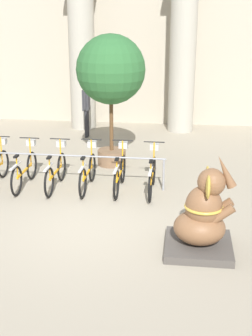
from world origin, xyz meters
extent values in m
plane|color=#9E937F|center=(0.00, 0.00, 0.00)|extent=(60.00, 60.00, 0.00)
cube|color=#B2A893|center=(0.00, 8.60, 3.00)|extent=(20.00, 0.20, 6.00)
cylinder|color=#ADA899|center=(-1.68, 7.60, 2.50)|extent=(0.86, 0.86, 5.00)
cylinder|color=#ADA899|center=(1.68, 7.60, 2.50)|extent=(0.86, 0.86, 5.00)
cylinder|color=gray|center=(1.39, 1.95, 0.38)|extent=(0.05, 0.05, 0.75)
cylinder|color=gray|center=(-0.71, 1.95, 0.75)|extent=(4.31, 0.04, 0.04)
torus|color=black|center=(-2.56, 2.35, 0.34)|extent=(0.05, 0.68, 0.68)
cylinder|color=orange|center=(-2.56, 2.31, 0.69)|extent=(0.03, 0.03, 0.71)
cylinder|color=black|center=(-2.56, 2.31, 1.05)|extent=(0.48, 0.03, 0.03)
cube|color=#BCBCBC|center=(-2.56, 2.41, 0.91)|extent=(0.20, 0.16, 0.14)
torus|color=black|center=(-1.82, 2.31, 0.34)|extent=(0.05, 0.68, 0.68)
torus|color=black|center=(-1.82, 1.23, 0.34)|extent=(0.05, 0.68, 0.68)
cube|color=orange|center=(-1.82, 1.77, 0.39)|extent=(0.04, 0.98, 0.04)
cube|color=#BCBCBC|center=(-1.82, 1.23, 0.70)|extent=(0.06, 0.57, 0.03)
cylinder|color=orange|center=(-1.82, 1.33, 0.60)|extent=(0.03, 0.03, 0.52)
cube|color=black|center=(-1.82, 1.33, 0.88)|extent=(0.08, 0.18, 0.04)
cylinder|color=orange|center=(-1.82, 2.27, 0.69)|extent=(0.03, 0.03, 0.71)
cylinder|color=black|center=(-1.82, 2.27, 1.05)|extent=(0.48, 0.03, 0.03)
cube|color=#BCBCBC|center=(-1.82, 2.37, 0.91)|extent=(0.20, 0.16, 0.14)
torus|color=black|center=(-1.08, 2.32, 0.34)|extent=(0.05, 0.68, 0.68)
torus|color=black|center=(-1.08, 1.24, 0.34)|extent=(0.05, 0.68, 0.68)
cube|color=orange|center=(-1.08, 1.78, 0.39)|extent=(0.04, 0.98, 0.04)
cube|color=#BCBCBC|center=(-1.08, 1.24, 0.70)|extent=(0.06, 0.57, 0.03)
cylinder|color=orange|center=(-1.08, 1.34, 0.60)|extent=(0.03, 0.03, 0.52)
cube|color=black|center=(-1.08, 1.34, 0.88)|extent=(0.08, 0.18, 0.04)
cylinder|color=orange|center=(-1.08, 2.28, 0.69)|extent=(0.03, 0.03, 0.71)
cylinder|color=black|center=(-1.08, 2.28, 1.05)|extent=(0.48, 0.03, 0.03)
cube|color=#BCBCBC|center=(-1.08, 2.38, 0.91)|extent=(0.20, 0.16, 0.14)
torus|color=black|center=(-0.34, 2.36, 0.34)|extent=(0.05, 0.68, 0.68)
torus|color=black|center=(-0.34, 1.28, 0.34)|extent=(0.05, 0.68, 0.68)
cube|color=orange|center=(-0.34, 1.82, 0.39)|extent=(0.04, 0.98, 0.04)
cube|color=#BCBCBC|center=(-0.34, 1.28, 0.70)|extent=(0.06, 0.57, 0.03)
cylinder|color=orange|center=(-0.34, 1.38, 0.60)|extent=(0.03, 0.03, 0.52)
cube|color=black|center=(-0.34, 1.38, 0.88)|extent=(0.08, 0.18, 0.04)
cylinder|color=orange|center=(-0.34, 2.32, 0.69)|extent=(0.03, 0.03, 0.71)
cylinder|color=black|center=(-0.34, 2.32, 1.05)|extent=(0.48, 0.03, 0.03)
cube|color=#BCBCBC|center=(-0.34, 2.42, 0.91)|extent=(0.20, 0.16, 0.14)
torus|color=black|center=(0.40, 2.38, 0.34)|extent=(0.05, 0.68, 0.68)
torus|color=black|center=(0.40, 1.30, 0.34)|extent=(0.05, 0.68, 0.68)
cube|color=orange|center=(0.40, 1.84, 0.39)|extent=(0.04, 0.98, 0.04)
cube|color=#BCBCBC|center=(0.40, 1.30, 0.70)|extent=(0.06, 0.57, 0.03)
cylinder|color=orange|center=(0.40, 1.40, 0.60)|extent=(0.03, 0.03, 0.52)
cube|color=black|center=(0.40, 1.40, 0.88)|extent=(0.08, 0.18, 0.04)
cylinder|color=orange|center=(0.40, 2.34, 0.69)|extent=(0.03, 0.03, 0.71)
cylinder|color=black|center=(0.40, 2.34, 1.05)|extent=(0.48, 0.03, 0.03)
cube|color=#BCBCBC|center=(0.40, 2.44, 0.91)|extent=(0.20, 0.16, 0.14)
torus|color=black|center=(1.14, 2.33, 0.34)|extent=(0.05, 0.68, 0.68)
torus|color=black|center=(1.14, 1.25, 0.34)|extent=(0.05, 0.68, 0.68)
cube|color=orange|center=(1.14, 1.79, 0.39)|extent=(0.04, 0.98, 0.04)
cube|color=#BCBCBC|center=(1.14, 1.25, 0.70)|extent=(0.06, 0.57, 0.03)
cylinder|color=orange|center=(1.14, 1.35, 0.60)|extent=(0.03, 0.03, 0.52)
cube|color=black|center=(1.14, 1.35, 0.88)|extent=(0.08, 0.18, 0.04)
cylinder|color=orange|center=(1.14, 2.29, 0.69)|extent=(0.03, 0.03, 0.71)
cylinder|color=black|center=(1.14, 2.29, 1.05)|extent=(0.48, 0.03, 0.03)
cube|color=#BCBCBC|center=(1.14, 2.39, 0.91)|extent=(0.20, 0.16, 0.14)
cube|color=#4C4742|center=(2.14, -0.77, 0.07)|extent=(1.15, 1.15, 0.14)
ellipsoid|color=brown|center=(2.14, -0.77, 0.43)|extent=(0.88, 0.78, 0.57)
ellipsoid|color=brown|center=(2.19, -0.77, 0.82)|extent=(0.62, 0.57, 0.73)
sphere|color=brown|center=(2.30, -0.77, 1.26)|extent=(0.47, 0.47, 0.47)
ellipsoid|color=gold|center=(2.23, -0.54, 1.26)|extent=(0.08, 0.33, 0.40)
ellipsoid|color=gold|center=(2.23, -1.00, 1.26)|extent=(0.08, 0.33, 0.40)
cone|color=brown|center=(2.51, -0.77, 1.46)|extent=(0.40, 0.17, 0.59)
cylinder|color=brown|center=(2.48, -0.64, 0.74)|extent=(0.46, 0.16, 0.41)
cylinder|color=brown|center=(2.48, -0.90, 0.74)|extent=(0.46, 0.16, 0.41)
torus|color=gold|center=(2.19, -0.77, 0.82)|extent=(0.65, 0.65, 0.05)
cylinder|color=#28282D|center=(-1.30, 6.44, 0.44)|extent=(0.11, 0.11, 0.88)
cylinder|color=#28282D|center=(-1.30, 6.27, 0.44)|extent=(0.11, 0.11, 0.88)
cube|color=#333338|center=(-1.30, 6.36, 1.21)|extent=(0.20, 0.32, 0.66)
sphere|color=tan|center=(-1.30, 6.36, 1.68)|extent=(0.24, 0.24, 0.24)
cylinder|color=#333338|center=(-1.30, 6.56, 1.24)|extent=(0.07, 0.07, 0.59)
cylinder|color=#333338|center=(-1.30, 6.16, 1.24)|extent=(0.07, 0.07, 0.59)
cylinder|color=brown|center=(-0.07, 3.68, 0.20)|extent=(0.75, 0.75, 0.40)
cylinder|color=brown|center=(-0.07, 3.68, 1.11)|extent=(0.10, 0.10, 1.41)
sphere|color=#2D6633|center=(-0.07, 3.68, 2.51)|extent=(1.75, 1.75, 1.75)
camera|label=1|loc=(1.81, -8.08, 3.97)|focal=50.00mm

